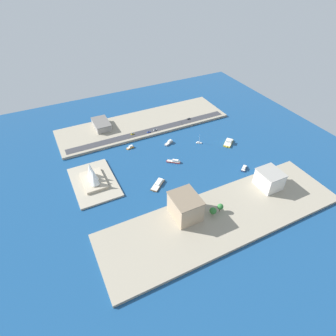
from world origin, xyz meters
The scene contains 22 objects.
ground_plane centered at (0.00, 0.00, 0.00)m, with size 440.00×440.00×0.00m, color navy.
quay_west centered at (-97.70, 0.00, 1.50)m, with size 70.00×240.00×3.00m, color #9E937F.
quay_east centered at (97.70, 0.00, 1.50)m, with size 70.00×240.00×3.00m, color #9E937F.
peninsula_point centered at (6.01, 96.67, 1.00)m, with size 68.82×44.82×2.00m, color #A89E89.
road_strip centered at (73.08, 0.00, 3.07)m, with size 11.83×228.00×0.15m, color #38383D.
tugboat_red centered at (-0.55, 2.01, 1.45)m, with size 12.99×15.04×4.07m.
sailboat_small_white centered at (20.73, -45.57, 0.95)m, with size 5.98×7.70×12.87m.
ferry_yellow_fast centered at (3.00, -79.67, 1.97)m, with size 18.86×20.03×5.65m.
barge_flat_brown centered at (-28.16, 35.77, 1.34)m, with size 19.07×20.75×3.59m.
yacht_sleek_gray centered at (37.35, -10.32, 1.56)m, with size 9.21×14.47×4.28m.
water_taxi_orange centered at (50.39, 38.13, 1.34)m, with size 5.49×10.65×3.45m.
patrol_launch_navy centered at (-47.83, -64.71, 1.40)m, with size 10.37×11.98×3.84m.
carpark_squat_concrete centered at (111.59, 56.93, 7.63)m, with size 34.35×20.48×9.21m.
apartment_midrise_tan centered at (-80.77, 32.13, 14.71)m, with size 29.69×24.51×23.37m.
hotel_broad_white centered at (-84.41, -66.24, 12.59)m, with size 25.18×22.16×19.13m.
hatchback_blue centered at (69.90, 4.19, 3.93)m, with size 2.12×4.55×1.58m.
suv_black centered at (76.97, -62.52, 3.95)m, with size 1.88×4.48×1.66m.
van_white centered at (70.99, -6.08, 3.93)m, with size 1.95×5.02×1.61m.
taxi_yellow_cab centered at (74.78, 25.58, 3.91)m, with size 2.01×4.47×1.53m.
traffic_light_waterfront centered at (65.90, -44.89, 7.34)m, with size 0.36×0.36×6.50m.
opera_landmark centered at (5.96, 96.67, 9.33)m, with size 35.75×23.10×20.51m.
park_tree_cluster centered at (-91.89, 4.86, 8.83)m, with size 6.91×14.93×9.31m.
Camera 1 is at (-233.41, 126.11, 205.99)m, focal length 30.05 mm.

